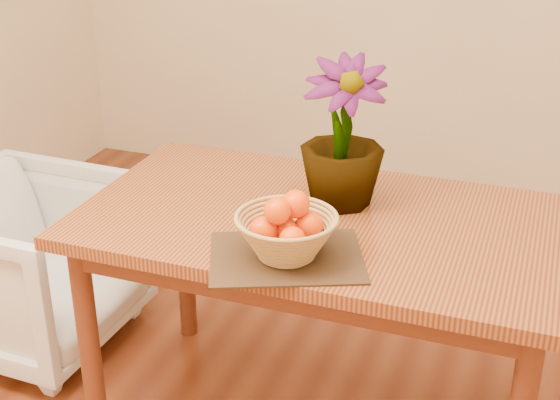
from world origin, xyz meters
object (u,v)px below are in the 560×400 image
(table, at_px, (320,243))
(armchair, at_px, (30,258))
(wicker_basket, at_px, (286,238))
(potted_plant, at_px, (343,134))

(table, relative_size, armchair, 2.02)
(table, height_order, wicker_basket, wicker_basket)
(table, relative_size, potted_plant, 3.19)
(wicker_basket, relative_size, armchair, 0.39)
(potted_plant, height_order, armchair, potted_plant)
(table, relative_size, wicker_basket, 5.22)
(armchair, bearing_deg, table, -92.88)
(potted_plant, bearing_deg, table, -121.53)
(wicker_basket, bearing_deg, potted_plant, 84.50)
(wicker_basket, xyz_separation_m, armchair, (-1.13, 0.37, -0.46))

